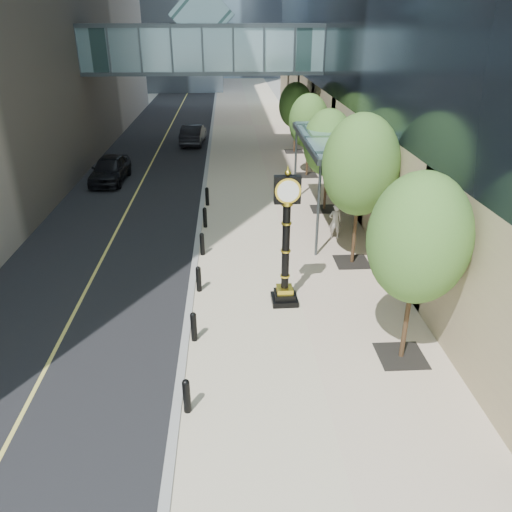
# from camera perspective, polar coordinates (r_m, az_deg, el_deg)

# --- Properties ---
(ground) EXTENTS (320.00, 320.00, 0.00)m
(ground) POSITION_cam_1_polar(r_m,az_deg,el_deg) (13.08, 4.53, -19.95)
(ground) COLOR gray
(ground) RESTS_ON ground
(road) EXTENTS (8.00, 180.00, 0.02)m
(road) POSITION_cam_1_polar(r_m,az_deg,el_deg) (50.26, -9.76, 14.40)
(road) COLOR black
(road) RESTS_ON ground
(sidewalk) EXTENTS (8.00, 180.00, 0.06)m
(sidewalk) POSITION_cam_1_polar(r_m,az_deg,el_deg) (50.02, -0.31, 14.72)
(sidewalk) COLOR #BFB093
(sidewalk) RESTS_ON ground
(curb) EXTENTS (0.25, 180.00, 0.07)m
(curb) POSITION_cam_1_polar(r_m,az_deg,el_deg) (49.98, -5.05, 14.62)
(curb) COLOR gray
(curb) RESTS_ON ground
(skywalk) EXTENTS (17.00, 4.20, 5.80)m
(skywalk) POSITION_cam_1_polar(r_m,az_deg,el_deg) (37.16, -6.01, 22.83)
(skywalk) COLOR slate
(skywalk) RESTS_ON ground
(entrance_canopy) EXTENTS (3.00, 8.00, 4.38)m
(entrance_canopy) POSITION_cam_1_polar(r_m,az_deg,el_deg) (24.16, 8.95, 12.91)
(entrance_canopy) COLOR #383F44
(entrance_canopy) RESTS_ON ground
(bollard_row) EXTENTS (0.20, 16.20, 0.90)m
(bollard_row) POSITION_cam_1_polar(r_m,az_deg,el_deg) (20.14, -6.35, -0.61)
(bollard_row) COLOR black
(bollard_row) RESTS_ON sidewalk
(street_trees) EXTENTS (2.99, 28.65, 6.15)m
(street_trees) POSITION_cam_1_polar(r_m,az_deg,el_deg) (24.69, 8.97, 12.30)
(street_trees) COLOR black
(street_trees) RESTS_ON sidewalk
(street_clock) EXTENTS (0.94, 0.94, 4.89)m
(street_clock) POSITION_cam_1_polar(r_m,az_deg,el_deg) (17.14, 3.42, 0.86)
(street_clock) COLOR black
(street_clock) RESTS_ON sidewalk
(pedestrian) EXTENTS (0.64, 0.44, 1.68)m
(pedestrian) POSITION_cam_1_polar(r_m,az_deg,el_deg) (23.31, 9.04, 3.96)
(pedestrian) COLOR beige
(pedestrian) RESTS_ON sidewalk
(car_near) EXTENTS (2.09, 4.84, 1.63)m
(car_near) POSITION_cam_1_polar(r_m,az_deg,el_deg) (32.99, -16.35, 9.52)
(car_near) COLOR black
(car_near) RESTS_ON road
(car_far) EXTENTS (2.00, 4.86, 1.56)m
(car_far) POSITION_cam_1_polar(r_m,az_deg,el_deg) (42.43, -7.18, 13.66)
(car_far) COLOR black
(car_far) RESTS_ON road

